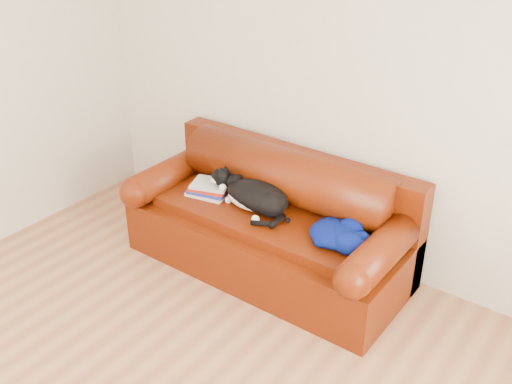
{
  "coord_description": "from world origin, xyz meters",
  "views": [
    {
      "loc": [
        1.92,
        -1.6,
        2.69
      ],
      "look_at": [
        -0.26,
        1.35,
        0.71
      ],
      "focal_mm": 42.0,
      "sensor_mm": 36.0,
      "label": 1
    }
  ],
  "objects_px": {
    "sofa_base": "(267,241)",
    "book_stack": "(210,188)",
    "cat": "(256,196)",
    "blanket": "(339,234)"
  },
  "relations": [
    {
      "from": "sofa_base",
      "to": "book_stack",
      "type": "bearing_deg",
      "value": -173.71
    },
    {
      "from": "book_stack",
      "to": "cat",
      "type": "relative_size",
      "value": 0.49
    },
    {
      "from": "blanket",
      "to": "sofa_base",
      "type": "bearing_deg",
      "value": 174.43
    },
    {
      "from": "cat",
      "to": "sofa_base",
      "type": "bearing_deg",
      "value": 38.54
    },
    {
      "from": "book_stack",
      "to": "blanket",
      "type": "distance_m",
      "value": 1.13
    },
    {
      "from": "sofa_base",
      "to": "cat",
      "type": "distance_m",
      "value": 0.38
    },
    {
      "from": "cat",
      "to": "blanket",
      "type": "bearing_deg",
      "value": 15.64
    },
    {
      "from": "sofa_base",
      "to": "blanket",
      "type": "relative_size",
      "value": 4.63
    },
    {
      "from": "sofa_base",
      "to": "cat",
      "type": "relative_size",
      "value": 3.0
    },
    {
      "from": "sofa_base",
      "to": "blanket",
      "type": "bearing_deg",
      "value": -5.57
    }
  ]
}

